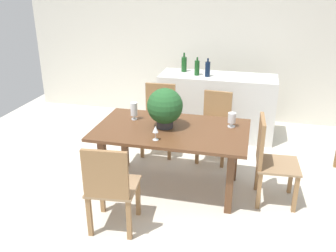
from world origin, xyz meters
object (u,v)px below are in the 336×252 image
Objects in this scene: kitchen_counter at (217,106)px; chair_far_left at (159,115)px; wine_bottle_clear at (208,69)px; chair_near_left at (110,185)px; crystal_vase_left at (232,119)px; crystal_vase_center_near at (134,110)px; chair_foot_end at (269,157)px; flower_centerpiece at (165,107)px; chair_far_right at (215,122)px; dining_table at (171,137)px; wine_bottle_tall at (197,68)px; wine_bottle_dark at (184,64)px; wine_glass at (155,130)px.

chair_far_left is at bearing -132.94° from kitchen_counter.
chair_far_left is 3.59× the size of wine_bottle_clear.
chair_near_left reaches higher than crystal_vase_left.
crystal_vase_center_near is at bearing -118.18° from kitchen_counter.
flower_centerpiece is (-1.18, 0.03, 0.47)m from chair_foot_end.
chair_foot_end is (0.70, -0.94, 0.03)m from chair_far_right.
flower_centerpiece reaches higher than chair_far_right.
dining_table is 1.02m from chair_far_left.
chair_foot_end is 0.59m from crystal_vase_left.
flower_centerpiece is 0.46m from crystal_vase_center_near.
dining_table is 1.87× the size of chair_far_right.
wine_bottle_clear is at bearing 64.98° from crystal_vase_center_near.
chair_foot_end is (1.49, -0.94, -0.00)m from chair_far_left.
chair_near_left is at bearing -98.48° from wine_bottle_tall.
crystal_vase_left is at bearing -37.72° from chair_far_left.
chair_far_right is at bearing -117.92° from chair_near_left.
dining_table is 1.76× the size of chair_far_left.
wine_bottle_dark is at bearing 167.59° from kitchen_counter.
wine_bottle_dark is at bearing 32.37° from chair_foot_end.
crystal_vase_left is 0.62× the size of wine_bottle_clear.
chair_near_left reaches higher than dining_table.
chair_far_right is at bearing 40.59° from crystal_vase_center_near.
wine_glass is 0.58× the size of wine_bottle_clear.
flower_centerpiece is 1.61m from wine_bottle_clear.
crystal_vase_center_near is 0.12× the size of kitchen_counter.
wine_bottle_clear is at bearing 113.17° from chair_far_right.
flower_centerpiece is 1.64m from wine_bottle_tall.
chair_foot_end is 3.33× the size of wine_bottle_dark.
wine_bottle_tall is (0.40, 0.72, 0.54)m from chair_far_left.
crystal_vase_center_near reaches higher than wine_glass.
crystal_vase_center_near is 1.61m from wine_bottle_clear.
wine_glass is at bearing -97.78° from wine_bottle_clear.
dining_table is 1.68m from wine_bottle_clear.
chair_near_left is 1.75m from chair_foot_end.
wine_glass is at bearing -143.66° from crystal_vase_left.
wine_bottle_tall is 1.00× the size of wine_bottle_clear.
dining_table is 1.83× the size of chair_near_left.
chair_far_left is 1.76m from chair_foot_end.
wine_bottle_dark is (-0.55, 0.12, 0.60)m from kitchen_counter.
chair_far_right is 3.36× the size of wine_bottle_clear.
crystal_vase_center_near is at bearing -177.99° from crystal_vase_left.
chair_foot_end is 3.59× the size of wine_bottle_tall.
wine_bottle_tall is (0.01, 1.65, 0.42)m from dining_table.
chair_far_right is 0.91m from wine_bottle_clear.
wine_bottle_dark is at bearing -98.60° from chair_near_left.
wine_glass is (-0.75, -0.55, 0.01)m from crystal_vase_left.
chair_near_left is (-0.38, -0.94, -0.14)m from dining_table.
crystal_vase_left is at bearing 17.63° from dining_table.
chair_far_left is 1.07m from flower_centerpiece.
wine_bottle_tall is at bearing 123.40° from chair_far_right.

